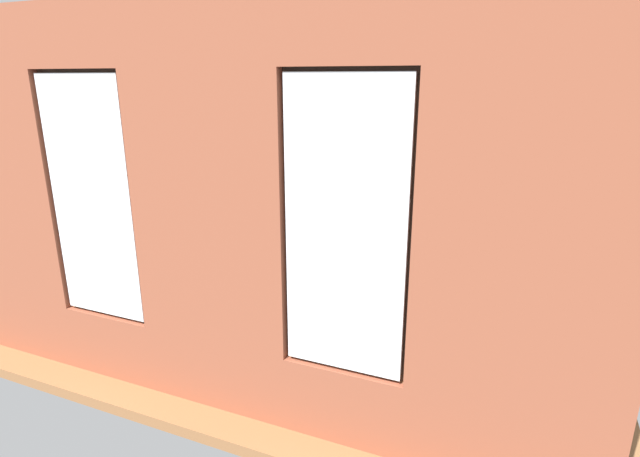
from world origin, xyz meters
name	(u,v)px	position (x,y,z in m)	size (l,w,h in m)	color
ground_plane	(326,298)	(0.00, 0.00, -0.05)	(6.41, 5.50, 0.10)	#99663D
brick_wall_with_windows	(208,224)	(0.00, 2.37, 1.56)	(5.81, 0.30, 3.18)	#9E5138
white_wall_right	(125,158)	(2.86, 0.20, 1.59)	(0.10, 4.50, 3.18)	silver
couch_by_window	(218,324)	(0.44, 1.72, 0.33)	(1.89, 0.87, 0.80)	black
couch_left	(512,327)	(-2.21, 0.67, 0.33)	(0.92, 1.94, 0.80)	black
coffee_table	(345,272)	(-0.28, 0.08, 0.38)	(1.57, 0.89, 0.42)	olive
cup_ceramic	(351,270)	(-0.40, 0.21, 0.46)	(0.07, 0.07, 0.09)	#33567F
remote_gray	(305,266)	(0.19, 0.21, 0.43)	(0.05, 0.17, 0.02)	#59595B
remote_black	(334,262)	(-0.08, -0.04, 0.43)	(0.05, 0.17, 0.02)	black
remote_silver	(384,268)	(-0.71, -0.08, 0.43)	(0.05, 0.17, 0.02)	#B2B2B7
media_console	(185,238)	(2.56, -0.52, 0.27)	(0.96, 0.42, 0.54)	black
tv_flatscreen	(181,196)	(2.56, -0.52, 0.93)	(1.10, 0.20, 0.78)	black
papasan_chair	(297,225)	(1.02, -1.31, 0.45)	(1.13, 1.13, 0.71)	olive
potted_plant_corner_far_left	(533,358)	(-2.36, 1.82, 0.67)	(1.03, 0.99, 1.22)	gray
potted_plant_beside_window_right	(82,273)	(2.05, 1.82, 0.64)	(1.09, 0.98, 1.18)	gray
potted_plant_between_couches	(355,342)	(-0.95, 1.67, 0.41)	(0.40, 0.40, 0.64)	#47423D
potted_plant_foreground_right	(241,203)	(2.26, -1.70, 0.58)	(0.58, 0.58, 0.95)	gray
potted_plant_corner_near_left	(534,242)	(-2.36, -1.75, 0.47)	(0.81, 0.99, 1.17)	beige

